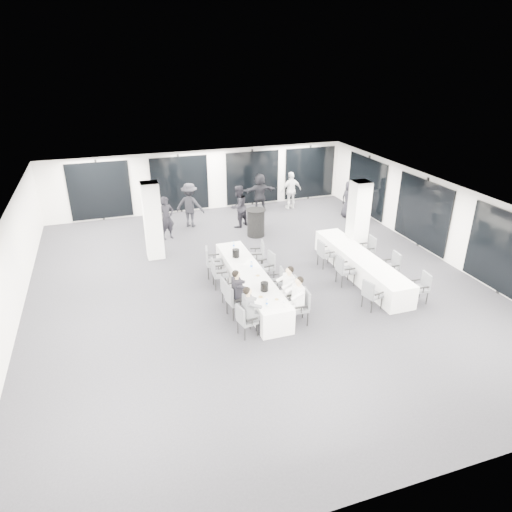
{
  "coord_description": "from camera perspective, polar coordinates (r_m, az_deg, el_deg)",
  "views": [
    {
      "loc": [
        -4.18,
        -12.45,
        6.95
      ],
      "look_at": [
        -0.06,
        -0.2,
        1.09
      ],
      "focal_mm": 32.0,
      "sensor_mm": 36.0,
      "label": 1
    }
  ],
  "objects": [
    {
      "name": "ice_bucket_far",
      "position": [
        14.9,
        -2.54,
        0.35
      ],
      "size": [
        0.24,
        0.24,
        0.27
      ],
      "primitive_type": "cylinder",
      "color": "black",
      "rests_on": "banquet_table_main"
    },
    {
      "name": "chair_main_right_far",
      "position": [
        15.64,
        0.32,
        0.32
      ],
      "size": [
        0.6,
        0.63,
        0.99
      ],
      "rotation": [
        0.0,
        0.0,
        1.34
      ],
      "color": "#505357",
      "rests_on": "floor"
    },
    {
      "name": "chair_main_right_mid",
      "position": [
        14.06,
        2.78,
        -2.97
      ],
      "size": [
        0.48,
        0.52,
        0.86
      ],
      "rotation": [
        0.0,
        0.0,
        1.45
      ],
      "color": "#505357",
      "rests_on": "floor"
    },
    {
      "name": "chair_main_right_fourth",
      "position": [
        14.84,
        1.48,
        -1.11
      ],
      "size": [
        0.55,
        0.6,
        0.98
      ],
      "rotation": [
        0.0,
        0.0,
        1.7
      ],
      "color": "#505357",
      "rests_on": "floor"
    },
    {
      "name": "standing_guest_b",
      "position": [
        19.34,
        -2.21,
        6.53
      ],
      "size": [
        1.15,
        1.03,
        2.04
      ],
      "primitive_type": "imported",
      "rotation": [
        0.0,
        0.0,
        3.71
      ],
      "color": "black",
      "rests_on": "floor"
    },
    {
      "name": "plate_c",
      "position": [
        13.69,
        0.22,
        -2.47
      ],
      "size": [
        0.2,
        0.2,
        0.03
      ],
      "color": "white",
      "rests_on": "banquet_table_main"
    },
    {
      "name": "standing_guest_d",
      "position": [
        21.8,
        4.43,
        8.48
      ],
      "size": [
        1.23,
        0.77,
        1.99
      ],
      "primitive_type": "imported",
      "rotation": [
        0.0,
        0.0,
        3.25
      ],
      "color": "white",
      "rests_on": "floor"
    },
    {
      "name": "chair_side_right_near",
      "position": [
        14.47,
        19.98,
        -3.51
      ],
      "size": [
        0.52,
        0.57,
        0.94
      ],
      "rotation": [
        0.0,
        0.0,
        1.46
      ],
      "color": "#505357",
      "rests_on": "floor"
    },
    {
      "name": "chair_main_right_second",
      "position": [
        13.16,
        4.53,
        -4.59
      ],
      "size": [
        0.52,
        0.59,
        1.03
      ],
      "rotation": [
        0.0,
        0.0,
        1.57
      ],
      "color": "#505357",
      "rests_on": "floor"
    },
    {
      "name": "water_bottle_a",
      "position": [
        12.12,
        1.37,
        -5.84
      ],
      "size": [
        0.06,
        0.06,
        0.19
      ],
      "primitive_type": "cylinder",
      "color": "silver",
      "rests_on": "banquet_table_main"
    },
    {
      "name": "chair_main_left_near",
      "position": [
        12.04,
        -1.4,
        -7.85
      ],
      "size": [
        0.55,
        0.58,
        0.91
      ],
      "rotation": [
        0.0,
        0.0,
        -1.36
      ],
      "color": "#505357",
      "rests_on": "floor"
    },
    {
      "name": "seated_guest_d",
      "position": [
        12.99,
        3.86,
        -3.84
      ],
      "size": [
        0.5,
        0.38,
        1.44
      ],
      "rotation": [
        0.0,
        0.0,
        1.57
      ],
      "color": "white",
      "rests_on": "floor"
    },
    {
      "name": "seated_guest_c",
      "position": [
        12.45,
        5.02,
        -5.21
      ],
      "size": [
        0.5,
        0.38,
        1.44
      ],
      "rotation": [
        0.0,
        0.0,
        1.57
      ],
      "color": "white",
      "rests_on": "floor"
    },
    {
      "name": "standing_guest_a",
      "position": [
        18.4,
        -11.14,
        5.01
      ],
      "size": [
        0.86,
        0.77,
        1.96
      ],
      "primitive_type": "imported",
      "rotation": [
        0.0,
        0.0,
        0.32
      ],
      "color": "black",
      "rests_on": "floor"
    },
    {
      "name": "standing_guest_f",
      "position": [
        21.43,
        0.46,
        8.29
      ],
      "size": [
        1.85,
        0.73,
        2.01
      ],
      "primitive_type": "imported",
      "rotation": [
        0.0,
        0.0,
        3.13
      ],
      "color": "black",
      "rests_on": "floor"
    },
    {
      "name": "chair_main_left_fourth",
      "position": [
        14.45,
        -4.81,
        -1.97
      ],
      "size": [
        0.51,
        0.57,
        0.97
      ],
      "rotation": [
        0.0,
        0.0,
        -1.62
      ],
      "color": "#505357",
      "rests_on": "floor"
    },
    {
      "name": "seated_guest_a",
      "position": [
        11.95,
        -0.7,
        -6.5
      ],
      "size": [
        0.5,
        0.38,
        1.44
      ],
      "rotation": [
        0.0,
        0.0,
        -1.57
      ],
      "color": "#53565A",
      "rests_on": "floor"
    },
    {
      "name": "chair_side_right_mid",
      "position": [
        15.53,
        16.67,
        -1.04
      ],
      "size": [
        0.5,
        0.56,
        0.96
      ],
      "rotation": [
        0.0,
        0.0,
        1.53
      ],
      "color": "#505357",
      "rests_on": "floor"
    },
    {
      "name": "standing_guest_c",
      "position": [
        19.56,
        -8.29,
        6.66
      ],
      "size": [
        1.56,
        1.29,
        2.15
      ],
      "primitive_type": "imported",
      "rotation": [
        0.0,
        0.0,
        2.63
      ],
      "color": "black",
      "rests_on": "floor"
    },
    {
      "name": "banquet_table_main",
      "position": [
        14.09,
        -0.75,
        -3.41
      ],
      "size": [
        0.9,
        5.0,
        0.75
      ],
      "primitive_type": "cube",
      "color": "white",
      "rests_on": "floor"
    },
    {
      "name": "standing_guest_g",
      "position": [
        19.6,
        -12.37,
        5.82
      ],
      "size": [
        0.84,
        0.82,
        1.78
      ],
      "primitive_type": "imported",
      "rotation": [
        0.0,
        0.0,
        -0.69
      ],
      "color": "white",
      "rests_on": "floor"
    },
    {
      "name": "ice_bucket_near",
      "position": [
        12.83,
        1.06,
        -3.85
      ],
      "size": [
        0.23,
        0.23,
        0.26
      ],
      "primitive_type": "cylinder",
      "color": "black",
      "rests_on": "banquet_table_main"
    },
    {
      "name": "chair_main_right_near",
      "position": [
        12.63,
        5.7,
        -6.07
      ],
      "size": [
        0.55,
        0.6,
        1.0
      ],
      "rotation": [
        0.0,
        0.0,
        1.48
      ],
      "color": "#505357",
      "rests_on": "floor"
    },
    {
      "name": "seated_guest_b",
      "position": [
        12.79,
        -2.11,
        -4.27
      ],
      "size": [
        0.5,
        0.38,
        1.44
      ],
      "rotation": [
        0.0,
        0.0,
        -1.57
      ],
      "color": "black",
      "rests_on": "floor"
    },
    {
      "name": "chair_side_left_near",
      "position": [
        13.64,
        14.16,
        -4.51
      ],
      "size": [
        0.56,
        0.58,
        0.92
      ],
      "rotation": [
        0.0,
        0.0,
        -1.34
      ],
      "color": "#505357",
      "rests_on": "floor"
    },
    {
      "name": "chair_main_left_second",
      "position": [
        12.86,
        -2.8,
        -5.35
      ],
      "size": [
        0.58,
        0.62,
        1.01
      ],
      "rotation": [
        0.0,
        0.0,
        -1.41
      ],
      "color": "#505357",
      "rests_on": "floor"
    },
    {
      "name": "banquet_table_side",
      "position": [
        15.61,
        12.86,
        -1.16
      ],
      "size": [
        0.9,
        5.0,
        0.75
      ],
      "primitive_type": "cube",
      "color": "white",
      "rests_on": "floor"
    },
    {
      "name": "water_bottle_c",
      "position": [
        15.62,
        -2.81,
        1.42
      ],
      "size": [
        0.07,
        0.07,
        0.22
      ],
      "primitive_type": "cylinder",
      "color": "silver",
      "rests_on": "banquet_table_main"
    },
    {
      "name": "column_left",
      "position": [
        16.66,
        -12.8,
        4.32
      ],
      "size": [
        0.6,
        0.6,
        2.8
      ],
      "primitive_type": "cube",
      "color": "white",
      "rests_on": "floor"
    },
    {
      "name": "plate_b",
      "position": [
        12.44,
        2.61,
        -5.45
      ],
      "size": [
        0.19,
        0.19,
        0.03
      ],
      "color": "white",
      "rests_on": "banquet_table_main"
    },
    {
      "name": "chair_side_right_far",
      "position": [
        16.63,
        13.86,
        1.0
      ],
      "size": [
        0.5,
        0.56,
        0.95
      ],
      "rotation": [
        0.0,
        0.0,
        1.53
      ],
      "color": "#505357",
      "rests_on": "floor"
    },
    {
      "name": "column_right",
      "position": [
        16.79,
        12.62,
        4.49
      ],
      "size": [
        0.6,
        0.6,
        2.8
      ],
      "primitive_type": "cube",
      "color": "white",
      "rests_on": "floor"
    },
    {
      "name": "room",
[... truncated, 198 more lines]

